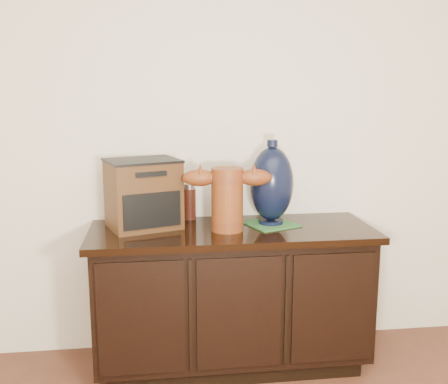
{
  "coord_description": "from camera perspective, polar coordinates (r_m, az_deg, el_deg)",
  "views": [
    {
      "loc": [
        -0.38,
        -0.35,
        1.46
      ],
      "look_at": [
        -0.05,
        2.18,
        0.96
      ],
      "focal_mm": 42.0,
      "sensor_mm": 36.0,
      "label": 1
    }
  ],
  "objects": [
    {
      "name": "sideboard",
      "position": [
        2.82,
        0.84,
        -11.23
      ],
      "size": [
        1.46,
        0.56,
        0.75
      ],
      "color": "black",
      "rests_on": "ground"
    },
    {
      "name": "terracotta_vessel",
      "position": [
        2.63,
        0.36,
        -0.39
      ],
      "size": [
        0.45,
        0.18,
        0.32
      ],
      "rotation": [
        0.0,
        0.0,
        -0.08
      ],
      "color": "brown",
      "rests_on": "sideboard"
    },
    {
      "name": "tv_radio",
      "position": [
        2.72,
        -8.78,
        -0.19
      ],
      "size": [
        0.43,
        0.38,
        0.35
      ],
      "rotation": [
        0.0,
        0.0,
        0.33
      ],
      "color": "#432610",
      "rests_on": "sideboard"
    },
    {
      "name": "green_mat",
      "position": [
        2.79,
        5.13,
        -3.48
      ],
      "size": [
        0.31,
        0.31,
        0.01
      ],
      "primitive_type": "cube",
      "rotation": [
        0.0,
        0.0,
        0.38
      ],
      "color": "#2C632D",
      "rests_on": "sideboard"
    },
    {
      "name": "lamp_base",
      "position": [
        2.74,
        5.2,
        0.85
      ],
      "size": [
        0.3,
        0.3,
        0.44
      ],
      "rotation": [
        0.0,
        0.0,
        0.38
      ],
      "color": "black",
      "rests_on": "green_mat"
    },
    {
      "name": "spray_can",
      "position": [
        2.88,
        -3.76,
        -1.06
      ],
      "size": [
        0.07,
        0.07,
        0.2
      ],
      "color": "#5B1C0F",
      "rests_on": "sideboard"
    }
  ]
}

